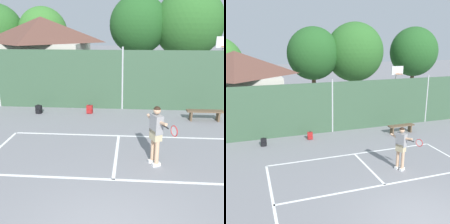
{
  "view_description": "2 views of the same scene",
  "coord_description": "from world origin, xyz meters",
  "views": [
    {
      "loc": [
        0.43,
        -3.6,
        3.96
      ],
      "look_at": [
        -0.2,
        4.77,
        1.21
      ],
      "focal_mm": 40.96,
      "sensor_mm": 36.0,
      "label": 1
    },
    {
      "loc": [
        -4.59,
        -5.59,
        5.21
      ],
      "look_at": [
        -0.06,
        7.81,
        1.51
      ],
      "focal_mm": 43.33,
      "sensor_mm": 36.0,
      "label": 2
    }
  ],
  "objects": [
    {
      "name": "tennis_player",
      "position": [
        1.2,
        3.41,
        1.11
      ],
      "size": [
        0.75,
        1.28,
        1.85
      ],
      "color": "silver",
      "rests_on": "ground"
    },
    {
      "name": "clubhouse_building",
      "position": [
        -5.22,
        12.68,
        2.41
      ],
      "size": [
        5.75,
        5.37,
        4.66
      ],
      "color": "beige",
      "rests_on": "ground"
    },
    {
      "name": "backpack_red",
      "position": [
        -1.56,
        8.15,
        0.19
      ],
      "size": [
        0.3,
        0.27,
        0.46
      ],
      "color": "maroon",
      "rests_on": "ground"
    },
    {
      "name": "basketball_hoop",
      "position": [
        5.42,
        11.08,
        2.31
      ],
      "size": [
        0.9,
        0.67,
        3.55
      ],
      "color": "#9E9EA3",
      "rests_on": "ground"
    },
    {
      "name": "courtside_bench",
      "position": [
        3.75,
        7.51,
        0.36
      ],
      "size": [
        1.6,
        0.36,
        0.48
      ],
      "color": "brown",
      "rests_on": "ground"
    },
    {
      "name": "backpack_black",
      "position": [
        -4.04,
        7.97,
        0.19
      ],
      "size": [
        0.31,
        0.28,
        0.46
      ],
      "color": "black",
      "rests_on": "ground"
    },
    {
      "name": "treeline_backdrop",
      "position": [
        1.57,
        17.17,
        4.11
      ],
      "size": [
        25.54,
        4.67,
        6.89
      ],
      "color": "brown",
      "rests_on": "ground"
    },
    {
      "name": "chainlink_fence",
      "position": [
        0.0,
        9.0,
        1.49
      ],
      "size": [
        26.09,
        0.09,
        3.12
      ],
      "color": "#38563D",
      "rests_on": "ground"
    }
  ]
}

